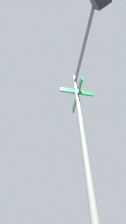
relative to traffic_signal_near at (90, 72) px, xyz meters
name	(u,v)px	position (x,y,z in m)	size (l,w,h in m)	color
traffic_signal_near	(90,72)	(0.00, 0.00, 0.00)	(2.27, 2.09, 6.44)	#474C47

